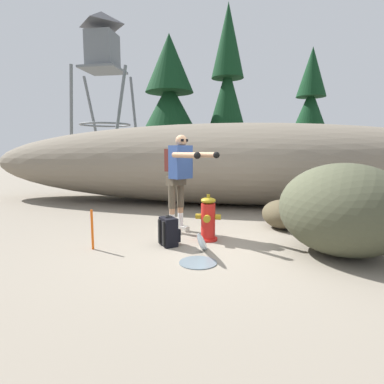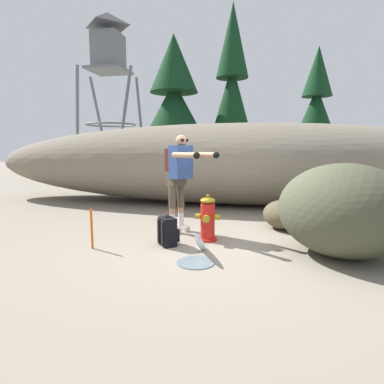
% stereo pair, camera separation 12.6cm
% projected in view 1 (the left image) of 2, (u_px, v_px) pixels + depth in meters
% --- Properties ---
extents(ground_plane, '(56.00, 56.00, 0.04)m').
position_uv_depth(ground_plane, '(220.00, 245.00, 4.98)').
color(ground_plane, gray).
extents(dirt_embankment, '(14.13, 3.20, 2.17)m').
position_uv_depth(dirt_embankment, '(232.00, 164.00, 8.52)').
color(dirt_embankment, '#756B5B').
rests_on(dirt_embankment, ground_plane).
extents(fire_hydrant, '(0.41, 0.36, 0.76)m').
position_uv_depth(fire_hydrant, '(208.00, 219.00, 5.13)').
color(fire_hydrant, red).
rests_on(fire_hydrant, ground_plane).
extents(hydrant_water_jet, '(0.50, 1.18, 0.65)m').
position_uv_depth(hydrant_water_jet, '(202.00, 248.00, 4.47)').
color(hydrant_water_jet, silver).
rests_on(hydrant_water_jet, ground_plane).
extents(utility_worker, '(1.01, 0.89, 1.73)m').
position_uv_depth(utility_worker, '(180.00, 171.00, 5.53)').
color(utility_worker, beige).
rests_on(utility_worker, ground_plane).
extents(spare_backpack, '(0.36, 0.36, 0.47)m').
position_uv_depth(spare_backpack, '(169.00, 232.00, 4.87)').
color(spare_backpack, black).
rests_on(spare_backpack, ground_plane).
extents(boulder_large, '(2.46, 2.44, 1.30)m').
position_uv_depth(boulder_large, '(344.00, 209.00, 4.41)').
color(boulder_large, '#434632').
rests_on(boulder_large, ground_plane).
extents(boulder_mid, '(1.06, 1.12, 0.54)m').
position_uv_depth(boulder_mid, '(283.00, 214.00, 5.91)').
color(boulder_mid, brown).
rests_on(boulder_mid, ground_plane).
extents(pine_tree_far_left, '(2.94, 2.94, 5.94)m').
position_uv_depth(pine_tree_far_left, '(170.00, 103.00, 12.52)').
color(pine_tree_far_left, '#47331E').
rests_on(pine_tree_far_left, ground_plane).
extents(pine_tree_left, '(1.95, 1.95, 7.07)m').
position_uv_depth(pine_tree_left, '(227.00, 91.00, 12.44)').
color(pine_tree_left, '#47331E').
rests_on(pine_tree_left, ground_plane).
extents(pine_tree_center, '(2.02, 2.02, 5.98)m').
position_uv_depth(pine_tree_center, '(310.00, 106.00, 14.22)').
color(pine_tree_center, '#47331E').
rests_on(pine_tree_center, ground_plane).
extents(watchtower, '(3.44, 3.44, 8.56)m').
position_uv_depth(watchtower, '(103.00, 56.00, 16.59)').
color(watchtower, slate).
rests_on(watchtower, ground_plane).
extents(survey_stake, '(0.04, 0.04, 0.60)m').
position_uv_depth(survey_stake, '(92.00, 230.00, 4.67)').
color(survey_stake, '#E55914').
rests_on(survey_stake, ground_plane).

